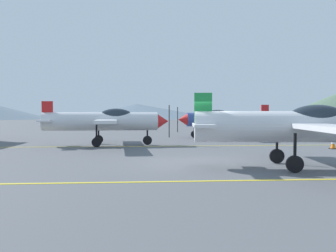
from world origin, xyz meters
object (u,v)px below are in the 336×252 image
(airplane_mid, at_px, (106,121))
(traffic_cone_side, at_px, (333,144))
(airplane_near, at_px, (300,126))
(airplane_far, at_px, (225,119))

(airplane_mid, distance_m, traffic_cone_side, 13.87)
(airplane_near, relative_size, traffic_cone_side, 16.09)
(airplane_mid, bearing_deg, airplane_near, -51.11)
(airplane_mid, distance_m, airplane_far, 11.85)
(airplane_mid, height_order, traffic_cone_side, airplane_mid)
(airplane_near, distance_m, traffic_cone_side, 8.67)
(airplane_near, xyz_separation_m, airplane_mid, (-8.23, 10.21, 0.00))
(airplane_near, height_order, traffic_cone_side, airplane_near)
(airplane_near, height_order, airplane_mid, same)
(airplane_far, bearing_deg, airplane_mid, -143.11)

